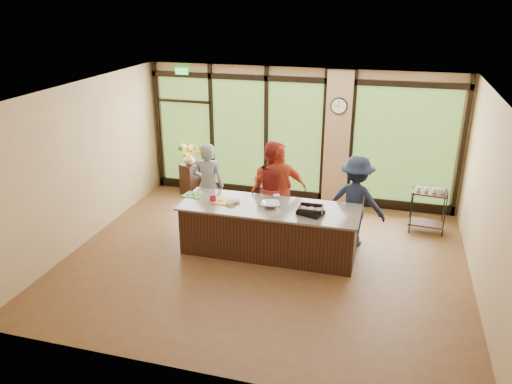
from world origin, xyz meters
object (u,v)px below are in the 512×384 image
Objects in this scene: cook_right at (355,201)px; cook_left at (208,186)px; flower_stand at (190,179)px; bar_cart at (428,205)px; roasting_pan at (311,212)px; island_base at (269,231)px.

cook_left is at bearing 10.95° from cook_right.
bar_cart is at bearing 16.30° from flower_stand.
roasting_pan is at bearing -132.00° from bar_cart.
island_base is at bearing -142.60° from bar_cart.
cook_right is (1.45, 0.77, 0.43)m from island_base.
roasting_pan reaches higher than flower_stand.
flower_stand is (-1.06, 1.58, -0.52)m from cook_left.
roasting_pan is 0.44× the size of bar_cart.
cook_left is 4.37m from bar_cart.
bar_cart is (5.32, -0.65, 0.19)m from flower_stand.
cook_right is 1.86× the size of bar_cart.
island_base is 4.22× the size of flower_stand.
island_base is 1.75× the size of cook_left.
bar_cart is at bearing -134.88° from cook_right.
cook_right is 2.37× the size of flower_stand.
cook_left reaches higher than roasting_pan.
cook_left is 1.02× the size of cook_right.
bar_cart is at bearing 61.56° from roasting_pan.
cook_right is at bearing -139.43° from bar_cart.
cook_right reaches higher than roasting_pan.
cook_right is at bearing 1.57° from flower_stand.
cook_left is at bearing -32.84° from flower_stand.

